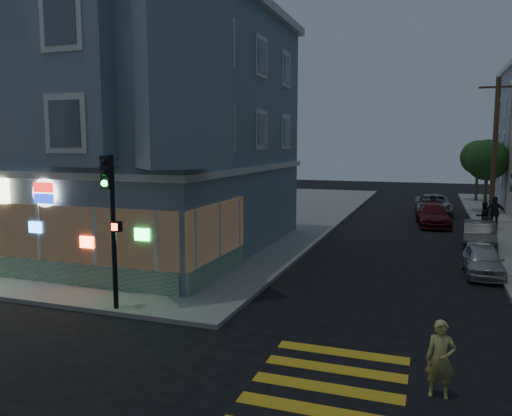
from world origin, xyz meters
The scene contains 14 objects.
ground centered at (0.00, 0.00, 0.00)m, with size 120.00×120.00×0.00m, color black.
sidewalk_nw centered at (-13.50, 23.00, 0.07)m, with size 33.00×42.00×0.15m, color gray.
corner_building centered at (-6.00, 10.98, 5.82)m, with size 14.60×14.60×11.40m.
utility_pole centered at (12.00, 24.00, 4.80)m, with size 2.20×0.30×9.00m.
street_tree_near centered at (12.20, 30.00, 3.94)m, with size 3.00×3.00×5.30m.
street_tree_far centered at (12.20, 38.00, 3.94)m, with size 3.00×3.00×5.30m.
running_child centered at (8.72, 0.18, 0.79)m, with size 0.58×0.38×1.59m, color #C8BE66.
pedestrian_a centered at (11.30, 20.87, 0.99)m, with size 0.82×0.64×1.68m, color black.
pedestrian_b centered at (11.97, 21.68, 1.12)m, with size 1.14×0.47×1.94m, color #25222A.
parked_car_a centered at (10.43, 10.76, 0.59)m, with size 1.39×3.45×1.17m, color #B8BBC0.
parked_car_b centered at (10.70, 15.96, 0.69)m, with size 1.45×4.16×1.37m, color #323536.
parked_car_c centered at (8.60, 22.73, 0.68)m, with size 1.89×4.66×1.35m, color #581418.
parked_car_d centered at (8.60, 28.06, 0.73)m, with size 2.44×5.29×1.47m, color #91949B.
traffic_signal centered at (-0.47, 2.18, 3.29)m, with size 0.55×0.52×4.64m.
Camera 1 is at (8.39, -10.10, 5.09)m, focal length 35.00 mm.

